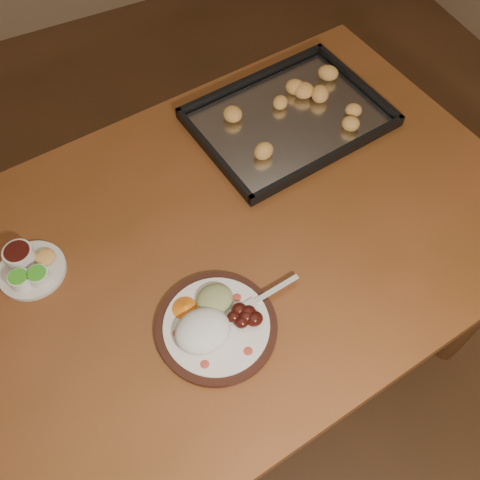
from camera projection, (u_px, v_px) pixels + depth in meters
ground at (191, 366)px, 1.80m from camera, size 4.00×4.00×0.00m
dining_table at (206, 269)px, 1.25m from camera, size 1.60×1.07×0.75m
dinner_plate at (214, 324)px, 1.06m from camera, size 0.32×0.24×0.06m
condiment_saucer at (28, 267)px, 1.13m from camera, size 0.14×0.14×0.05m
baking_tray at (289, 117)px, 1.37m from camera, size 0.51×0.41×0.05m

